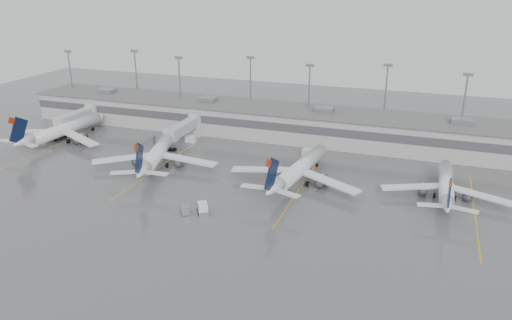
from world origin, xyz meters
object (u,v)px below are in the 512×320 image
(jet_mid_right, at_px, (299,169))
(baggage_tug, at_px, (203,209))
(jet_far_right, at_px, (446,185))
(jet_mid_left, at_px, (157,153))
(jet_far_left, at_px, (62,130))

(jet_mid_right, height_order, baggage_tug, jet_mid_right)
(jet_mid_right, bearing_deg, jet_far_right, 12.80)
(jet_mid_left, xyz_separation_m, jet_mid_right, (34.57, 1.09, -0.01))
(jet_far_left, bearing_deg, jet_far_right, 2.98)
(jet_mid_left, relative_size, jet_far_right, 1.14)
(jet_mid_right, relative_size, jet_far_right, 1.16)
(jet_mid_right, bearing_deg, jet_mid_left, -170.43)
(jet_far_left, relative_size, baggage_tug, 8.98)
(jet_mid_left, bearing_deg, jet_far_right, -12.29)
(jet_mid_left, height_order, jet_mid_right, jet_mid_left)
(jet_mid_right, height_order, jet_far_right, jet_mid_right)
(jet_far_left, distance_m, baggage_tug, 61.62)
(baggage_tug, bearing_deg, jet_far_right, -4.60)
(jet_far_left, xyz_separation_m, baggage_tug, (55.23, -27.20, -2.59))
(jet_far_right, xyz_separation_m, baggage_tug, (-44.05, -23.03, -2.12))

